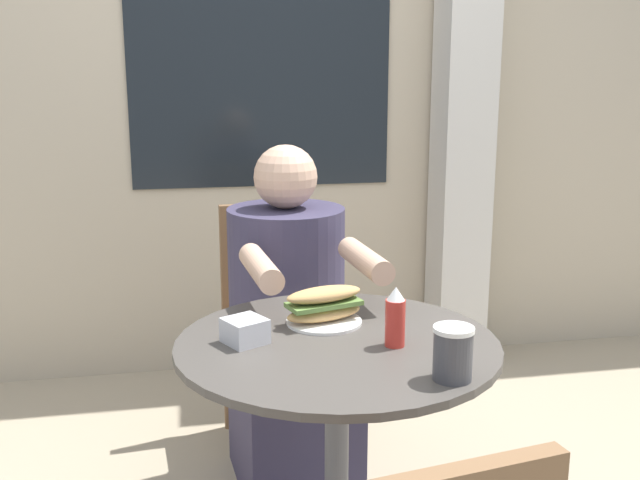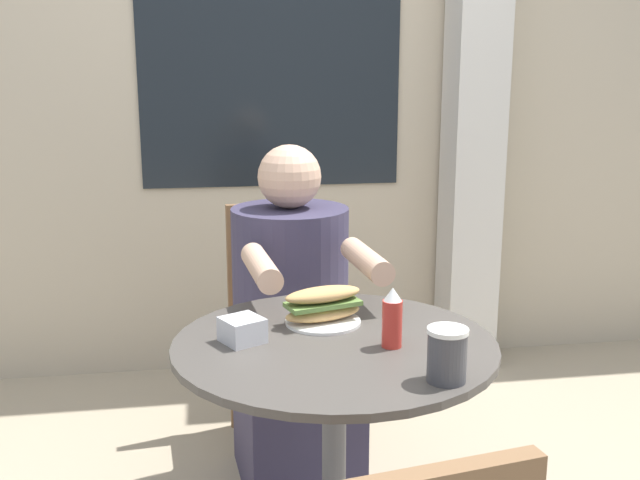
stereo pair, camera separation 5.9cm
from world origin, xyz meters
The scene contains 9 objects.
storefront_wall centered at (0.00, 1.66, 1.40)m, with size 8.00×0.09×2.80m.
lattice_pillar centered at (0.89, 1.48, 1.20)m, with size 0.23×0.23×2.40m.
cafe_table centered at (0.00, 0.00, 0.53)m, with size 0.78×0.78×0.71m.
diner_chair centered at (-0.04, 0.94, 0.52)m, with size 0.41×0.41×0.87m.
seated_diner centered at (-0.03, 0.59, 0.48)m, with size 0.41×0.69×1.12m.
sandwich_on_plate centered at (-0.01, 0.13, 0.76)m, with size 0.22×0.20×0.10m.
drink_cup centered at (0.19, -0.27, 0.77)m, with size 0.09×0.09×0.12m.
napkin_box centered at (-0.22, 0.03, 0.74)m, with size 0.12×0.12×0.06m.
condiment_bottle centered at (0.13, -0.06, 0.78)m, with size 0.05×0.05×0.15m.
Camera 2 is at (-0.30, -1.67, 1.36)m, focal length 42.00 mm.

